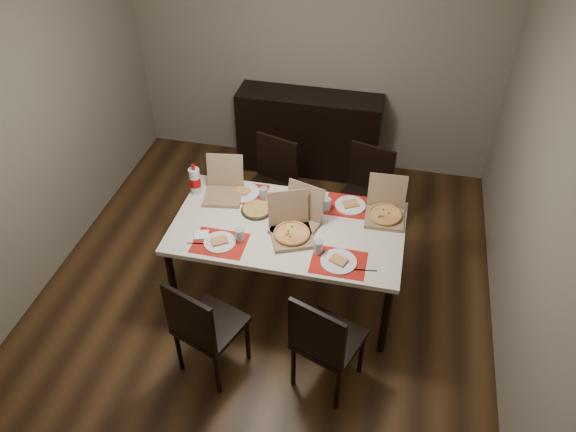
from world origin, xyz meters
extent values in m
cube|color=#452B15|center=(0.00, 0.00, -0.01)|extent=(3.80, 4.00, 0.02)
cube|color=gray|center=(0.00, 2.01, 1.30)|extent=(3.80, 0.02, 2.60)
cube|color=gray|center=(-1.91, 0.00, 1.30)|extent=(0.02, 4.00, 2.60)
cube|color=gray|center=(1.91, 0.00, 1.30)|extent=(0.02, 4.00, 2.60)
cube|color=black|center=(0.00, 1.78, 0.45)|extent=(1.50, 0.40, 0.90)
cube|color=beige|center=(0.19, -0.09, 0.73)|extent=(1.80, 1.00, 0.04)
cylinder|color=black|center=(-0.65, -0.53, 0.35)|extent=(0.06, 0.06, 0.71)
cylinder|color=black|center=(1.03, -0.53, 0.35)|extent=(0.06, 0.06, 0.71)
cylinder|color=black|center=(-0.65, 0.35, 0.35)|extent=(0.06, 0.06, 0.71)
cylinder|color=black|center=(1.03, 0.35, 0.35)|extent=(0.06, 0.06, 0.71)
cube|color=black|center=(-0.19, -0.93, 0.45)|extent=(0.54, 0.54, 0.04)
cube|color=black|center=(-0.25, -1.10, 0.70)|extent=(0.40, 0.18, 0.46)
cylinder|color=black|center=(-0.42, -1.03, 0.21)|extent=(0.04, 0.04, 0.43)
cylinder|color=black|center=(-0.08, -1.16, 0.21)|extent=(0.04, 0.04, 0.43)
cylinder|color=black|center=(-0.29, -0.69, 0.21)|extent=(0.04, 0.04, 0.43)
cylinder|color=black|center=(0.05, -0.82, 0.21)|extent=(0.04, 0.04, 0.43)
cube|color=black|center=(0.66, -0.87, 0.45)|extent=(0.54, 0.54, 0.04)
cube|color=black|center=(0.60, -1.04, 0.70)|extent=(0.40, 0.18, 0.46)
cylinder|color=black|center=(0.43, -0.97, 0.21)|extent=(0.04, 0.04, 0.43)
cylinder|color=black|center=(0.77, -1.10, 0.21)|extent=(0.04, 0.04, 0.43)
cylinder|color=black|center=(0.56, -0.64, 0.21)|extent=(0.04, 0.04, 0.43)
cylinder|color=black|center=(0.89, -0.76, 0.21)|extent=(0.04, 0.04, 0.43)
cube|color=black|center=(-0.18, 0.69, 0.45)|extent=(0.52, 0.52, 0.04)
cube|color=black|center=(-0.13, 0.87, 0.70)|extent=(0.41, 0.15, 0.46)
cylinder|color=black|center=(0.04, 0.81, 0.21)|extent=(0.04, 0.04, 0.43)
cylinder|color=black|center=(-0.30, 0.91, 0.21)|extent=(0.04, 0.04, 0.43)
cylinder|color=black|center=(-0.06, 0.46, 0.21)|extent=(0.04, 0.04, 0.43)
cylinder|color=black|center=(-0.41, 0.57, 0.21)|extent=(0.04, 0.04, 0.43)
cube|color=black|center=(0.69, 0.73, 0.45)|extent=(0.52, 0.52, 0.04)
cube|color=black|center=(0.74, 0.92, 0.70)|extent=(0.41, 0.14, 0.46)
cylinder|color=black|center=(0.91, 0.86, 0.21)|extent=(0.04, 0.04, 0.43)
cylinder|color=black|center=(0.57, 0.96, 0.21)|extent=(0.04, 0.04, 0.43)
cylinder|color=black|center=(0.82, 0.51, 0.21)|extent=(0.04, 0.04, 0.43)
cylinder|color=black|center=(0.47, 0.61, 0.21)|extent=(0.04, 0.04, 0.43)
cube|color=red|center=(-0.27, -0.39, 0.75)|extent=(0.40, 0.30, 0.00)
cylinder|color=white|center=(-0.27, -0.39, 0.76)|extent=(0.24, 0.24, 0.01)
cube|color=#EDD876|center=(-0.27, -0.39, 0.78)|extent=(0.15, 0.14, 0.02)
cylinder|color=#9A9DA4|center=(-0.12, -0.33, 0.81)|extent=(0.07, 0.07, 0.11)
cube|color=#B2B2B7|center=(-0.41, -0.43, 0.75)|extent=(0.20, 0.04, 0.00)
cube|color=white|center=(-0.43, -0.35, 0.76)|extent=(0.13, 0.13, 0.02)
cube|color=red|center=(0.64, -0.40, 0.75)|extent=(0.40, 0.30, 0.00)
cylinder|color=white|center=(0.64, -0.40, 0.76)|extent=(0.26, 0.26, 0.01)
cube|color=#EDD876|center=(0.64, -0.40, 0.78)|extent=(0.15, 0.13, 0.02)
cylinder|color=#9A9DA4|center=(0.48, -0.33, 0.81)|extent=(0.07, 0.07, 0.11)
cube|color=#B2B2B7|center=(0.82, -0.44, 0.75)|extent=(0.20, 0.04, 0.00)
cube|color=red|center=(-0.27, 0.24, 0.75)|extent=(0.40, 0.30, 0.00)
cylinder|color=white|center=(-0.27, 0.24, 0.76)|extent=(0.28, 0.28, 0.01)
cube|color=#EDD876|center=(-0.27, 0.24, 0.78)|extent=(0.14, 0.12, 0.02)
cylinder|color=#9A9DA4|center=(-0.08, 0.20, 0.81)|extent=(0.07, 0.07, 0.11)
cube|color=#B2B2B7|center=(-0.39, 0.23, 0.75)|extent=(0.20, 0.04, 0.00)
cube|color=white|center=(-0.43, 0.28, 0.76)|extent=(0.13, 0.13, 0.02)
cube|color=red|center=(0.63, 0.26, 0.75)|extent=(0.40, 0.30, 0.00)
cylinder|color=white|center=(0.63, 0.26, 0.76)|extent=(0.25, 0.25, 0.01)
cube|color=#EDD876|center=(0.63, 0.26, 0.78)|extent=(0.15, 0.14, 0.02)
cylinder|color=#9A9DA4|center=(0.45, 0.17, 0.81)|extent=(0.07, 0.07, 0.11)
cube|color=#B2B2B7|center=(0.81, 0.23, 0.75)|extent=(0.20, 0.04, 0.00)
cube|color=white|center=(0.25, -0.06, 0.76)|extent=(0.16, 0.15, 0.02)
cube|color=#8A6C4F|center=(0.25, -0.21, 0.77)|extent=(0.41, 0.41, 0.03)
cube|color=#8A6C4F|center=(0.19, -0.07, 0.92)|extent=(0.31, 0.19, 0.28)
cylinder|color=#EDD876|center=(0.25, -0.21, 0.79)|extent=(0.35, 0.35, 0.02)
cube|color=#8A6C4F|center=(0.92, 0.17, 0.77)|extent=(0.31, 0.31, 0.03)
cube|color=#8A6C4F|center=(0.91, 0.32, 0.92)|extent=(0.31, 0.08, 0.27)
cylinder|color=#EDD876|center=(0.92, 0.17, 0.79)|extent=(0.27, 0.27, 0.02)
cube|color=#8A6C4F|center=(-0.41, 0.16, 0.77)|extent=(0.35, 0.35, 0.03)
cube|color=#8A6C4F|center=(-0.43, 0.31, 0.92)|extent=(0.31, 0.11, 0.27)
cube|color=#8A6C4F|center=(0.25, -0.11, 0.77)|extent=(0.39, 0.39, 0.03)
cube|color=#8A6C4F|center=(0.30, 0.04, 0.92)|extent=(0.32, 0.16, 0.28)
cylinder|color=black|center=(-0.09, 0.04, 0.76)|extent=(0.25, 0.25, 0.01)
cylinder|color=tan|center=(-0.09, 0.04, 0.77)|extent=(0.22, 0.22, 0.02)
imported|color=white|center=(0.29, 0.07, 0.77)|extent=(0.17, 0.17, 0.03)
cylinder|color=silver|center=(-0.65, 0.17, 0.87)|extent=(0.09, 0.09, 0.24)
cylinder|color=#B20809|center=(-0.65, 0.17, 0.86)|extent=(0.09, 0.09, 0.08)
cylinder|color=#B20809|center=(-0.65, 0.17, 1.01)|extent=(0.03, 0.03, 0.05)
camera|label=1|loc=(0.92, -3.32, 3.62)|focal=35.00mm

